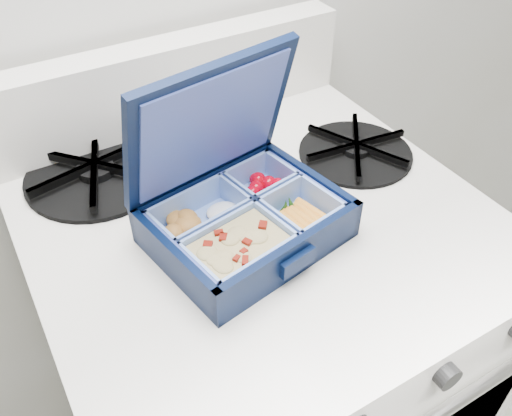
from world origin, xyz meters
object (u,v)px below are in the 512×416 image
bento_box (246,222)px  fork (210,181)px  burner_grate (356,148)px  stove (256,387)px

bento_box → fork: bento_box is taller
burner_grate → fork: 0.21m
fork → burner_grate: bearing=2.2°
stove → bento_box: 0.43m
bento_box → burner_grate: bento_box is taller
stove → bento_box: bento_box is taller
bento_box → fork: 0.12m
burner_grate → bento_box: bearing=-162.3°
stove → fork: fork is taller
burner_grate → fork: size_ratio=0.88×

